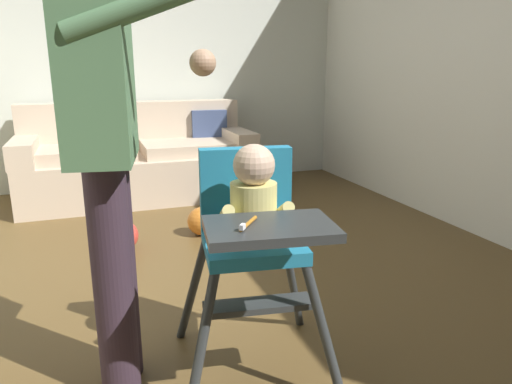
{
  "coord_description": "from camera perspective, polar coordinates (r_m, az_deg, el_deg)",
  "views": [
    {
      "loc": [
        -0.4,
        -2.18,
        1.17
      ],
      "look_at": [
        0.13,
        -0.7,
        0.75
      ],
      "focal_mm": 32.78,
      "sensor_mm": 36.0,
      "label": 1
    }
  ],
  "objects": [
    {
      "name": "couch",
      "position": [
        4.46,
        -14.07,
        3.61
      ],
      "size": [
        2.05,
        0.86,
        0.86
      ],
      "rotation": [
        0.0,
        0.0,
        -1.57
      ],
      "color": "beige",
      "rests_on": "ground"
    },
    {
      "name": "adult_standing",
      "position": [
        1.66,
        -17.89,
        6.42
      ],
      "size": [
        0.51,
        0.55,
        1.67
      ],
      "rotation": [
        0.0,
        0.0,
        -0.17
      ],
      "color": "#342531",
      "rests_on": "ground"
    },
    {
      "name": "wall_far",
      "position": [
        4.9,
        -15.71,
        16.58
      ],
      "size": [
        5.16,
        0.06,
        2.72
      ],
      "primitive_type": "cube",
      "color": "silver",
      "rests_on": "ground"
    },
    {
      "name": "high_chair",
      "position": [
        1.73,
        -0.41,
        -3.51
      ],
      "size": [
        0.69,
        0.79,
        0.92
      ],
      "rotation": [
        0.0,
        0.0,
        -1.72
      ],
      "color": "#303335",
      "rests_on": "ground"
    },
    {
      "name": "ground",
      "position": [
        2.53,
        -8.44,
        -14.08
      ],
      "size": [
        5.96,
        6.94,
        0.1
      ],
      "primitive_type": "cube",
      "color": "brown"
    },
    {
      "name": "toy_ball",
      "position": [
        3.22,
        -15.91,
        -5.12
      ],
      "size": [
        0.2,
        0.2,
        0.2
      ],
      "primitive_type": "sphere",
      "color": "#D13D33",
      "rests_on": "ground"
    },
    {
      "name": "toy_ball_second",
      "position": [
        3.4,
        -6.68,
        -3.55
      ],
      "size": [
        0.2,
        0.2,
        0.2
      ],
      "primitive_type": "sphere",
      "color": "orange",
      "rests_on": "ground"
    },
    {
      "name": "wall_right",
      "position": [
        3.61,
        27.84,
        16.25
      ],
      "size": [
        0.06,
        5.94,
        2.72
      ],
      "primitive_type": "cube",
      "color": "silver",
      "rests_on": "ground"
    }
  ]
}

